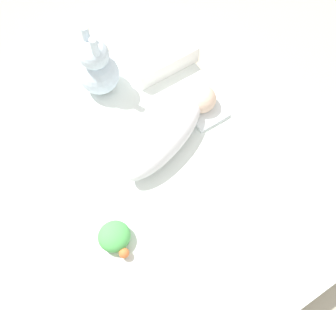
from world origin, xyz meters
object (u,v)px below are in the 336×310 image
at_px(bunny_plush, 97,69).
at_px(swaddled_baby, 171,132).
at_px(turtle_plush, 115,237).
at_px(pillow, 154,49).

bearing_deg(bunny_plush, swaddled_baby, 16.28).
height_order(bunny_plush, turtle_plush, bunny_plush).
distance_m(swaddled_baby, pillow, 0.48).
relative_size(swaddled_baby, pillow, 1.74).
relative_size(swaddled_baby, bunny_plush, 1.57).
relative_size(pillow, turtle_plush, 2.06).
xyz_separation_m(pillow, turtle_plush, (0.70, -0.61, -0.01)).
height_order(swaddled_baby, turtle_plush, swaddled_baby).
xyz_separation_m(bunny_plush, turtle_plush, (0.68, -0.31, -0.09)).
bearing_deg(swaddled_baby, bunny_plush, 88.03).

